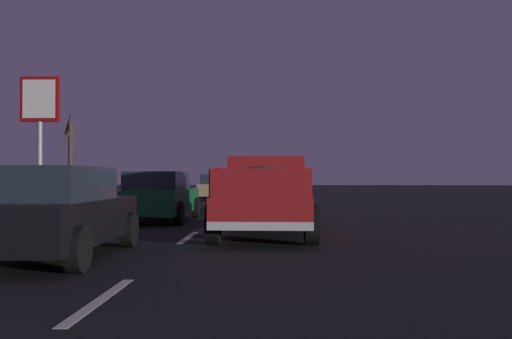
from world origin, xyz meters
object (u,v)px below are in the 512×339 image
sedan_green (159,196)px  sedan_black (53,212)px  gas_price_sign (40,109)px  pickup_truck (266,194)px  bare_tree_far (70,158)px  sedan_red (269,193)px  sedan_tan (216,187)px

sedan_green → sedan_black: bearing=178.9°
sedan_green → gas_price_sign: 12.94m
pickup_truck → bare_tree_far: (21.33, 12.50, 1.62)m
pickup_truck → sedan_black: size_ratio=1.24×
sedan_green → sedan_black: size_ratio=1.00×
sedan_green → sedan_black: 8.00m
sedan_red → bare_tree_far: 18.67m
pickup_truck → sedan_red: size_ratio=1.23×
sedan_tan → sedan_black: (-24.42, 0.27, 0.00)m
pickup_truck → sedan_tan: pickup_truck is taller
sedan_tan → bare_tree_far: (0.78, 9.24, 1.82)m
sedan_green → bare_tree_far: (17.20, 9.12, 1.82)m
sedan_black → sedan_red: (11.50, -3.57, 0.00)m
sedan_green → gas_price_sign: bearing=39.3°
pickup_truck → sedan_tan: size_ratio=1.24×
sedan_tan → gas_price_sign: (-6.87, 7.94, 3.91)m
sedan_green → sedan_tan: same height
gas_price_sign → bare_tree_far: 8.04m
sedan_red → bare_tree_far: bearing=42.5°
sedan_red → gas_price_sign: bearing=61.7°
sedan_red → bare_tree_far: (13.70, 12.54, 1.82)m
sedan_tan → sedan_black: bearing=179.4°
sedan_black → sedan_red: 12.04m
sedan_black → gas_price_sign: (17.55, 7.67, 3.91)m
sedan_black → pickup_truck: bearing=-42.3°
sedan_tan → bare_tree_far: bearing=85.1°
sedan_red → gas_price_sign: gas_price_sign is taller
bare_tree_far → sedan_black: bearing=-160.4°
bare_tree_far → sedan_red: bearing=-137.5°
sedan_red → sedan_green: bearing=135.7°
pickup_truck → sedan_green: bearing=39.3°
sedan_black → sedan_red: bearing=-17.3°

